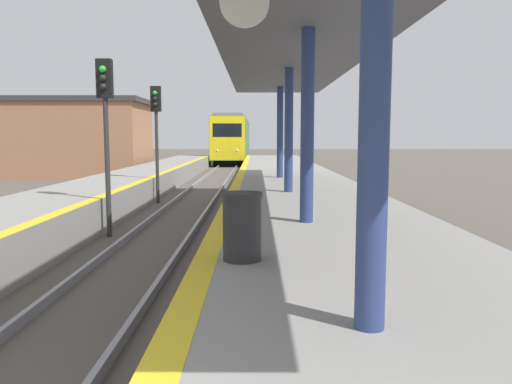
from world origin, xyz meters
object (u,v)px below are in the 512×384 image
signal_far (158,122)px  signal_mid (108,113)px  train (235,139)px  trash_bin (244,226)px

signal_far → signal_mid: bearing=-89.6°
train → signal_far: size_ratio=5.32×
signal_mid → trash_bin: 7.01m
trash_bin → train: bearing=92.7°
train → signal_mid: bearing=-91.9°
train → signal_far: bearing=-92.3°
signal_far → trash_bin: signal_far is taller
trash_bin → signal_far: bearing=105.8°
signal_far → trash_bin: size_ratio=5.06×
train → signal_mid: size_ratio=5.32×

